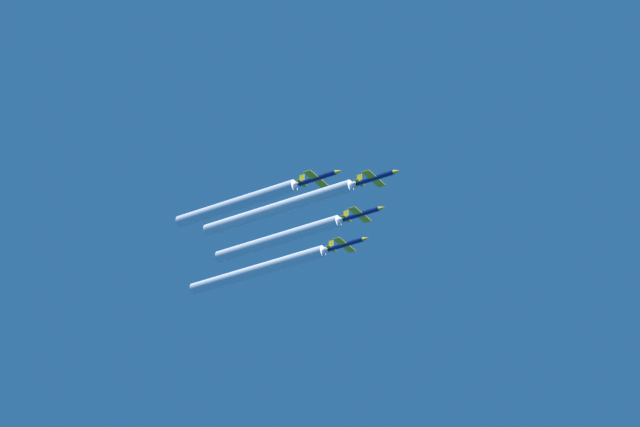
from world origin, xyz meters
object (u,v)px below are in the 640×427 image
Objects in this scene: jet_left_wingman at (363,214)px; jet_right_wingman at (319,178)px; jet_lead at (377,177)px; jet_outer_left at (347,244)px.

jet_left_wingman is 20.06m from jet_right_wingman.
jet_right_wingman reaches higher than jet_left_wingman.
jet_lead reaches higher than jet_outer_left.
jet_right_wingman is at bearing -1.67° from jet_left_wingman.
jet_lead is 1.00× the size of jet_outer_left.
jet_lead is at bearing 130.52° from jet_right_wingman.
jet_lead is at bearing 44.80° from jet_outer_left.
jet_lead is 29.37m from jet_outer_left.
jet_left_wingman reaches higher than jet_outer_left.
jet_left_wingman is at bearing -136.59° from jet_lead.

